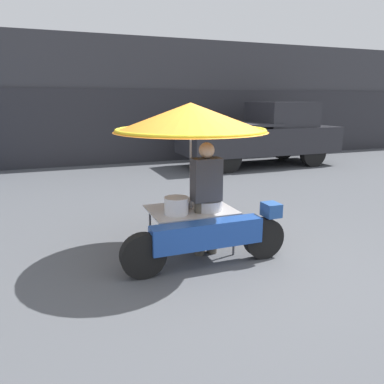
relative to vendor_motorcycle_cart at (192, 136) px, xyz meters
name	(u,v)px	position (x,y,z in m)	size (l,w,h in m)	color
ground_plane	(237,265)	(0.37, -0.61, -1.59)	(36.00, 36.00, 0.00)	#4C4F54
shopfront_building	(111,101)	(0.37, 8.81, 0.41)	(28.00, 2.06, 4.03)	#38383D
vendor_motorcycle_cart	(192,136)	(0.00, 0.00, 0.00)	(2.17, 2.00, 2.01)	black
vendor_person	(206,194)	(0.15, -0.13, -0.75)	(0.38, 0.22, 1.52)	#4C473D
pickup_truck	(262,135)	(4.65, 5.90, -0.62)	(4.99, 1.95, 1.99)	black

